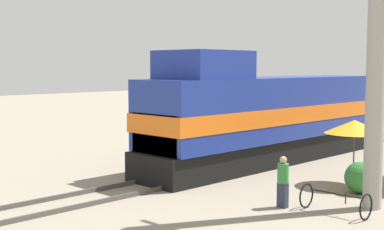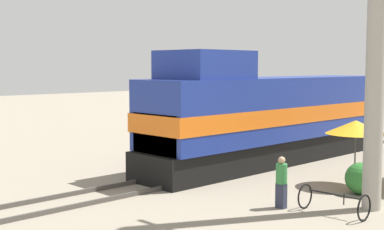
% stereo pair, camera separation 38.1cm
% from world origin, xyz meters
% --- Properties ---
extents(ground_plane, '(120.00, 120.00, 0.00)m').
position_xyz_m(ground_plane, '(0.00, 0.00, 0.00)').
color(ground_plane, gray).
extents(rail_near, '(0.08, 29.84, 0.15)m').
position_xyz_m(rail_near, '(-0.72, 0.00, 0.07)').
color(rail_near, '#4C4742').
rests_on(rail_near, ground_plane).
extents(rail_far, '(0.08, 29.84, 0.15)m').
position_xyz_m(rail_far, '(0.72, 0.00, 0.07)').
color(rail_far, '#4C4742').
rests_on(rail_far, ground_plane).
extents(locomotive, '(2.85, 14.27, 4.84)m').
position_xyz_m(locomotive, '(0.00, 2.72, 2.05)').
color(locomotive, black).
rests_on(locomotive, ground_plane).
extents(utility_pole, '(1.80, 0.55, 11.88)m').
position_xyz_m(utility_pole, '(6.90, -1.08, 5.97)').
color(utility_pole, '#9E998E').
rests_on(utility_pole, ground_plane).
extents(vendor_umbrella, '(2.11, 2.11, 2.34)m').
position_xyz_m(vendor_umbrella, '(4.97, 1.41, 2.10)').
color(vendor_umbrella, '#4C4C4C').
rests_on(vendor_umbrella, ground_plane).
extents(shrub_cluster, '(1.07, 1.07, 1.07)m').
position_xyz_m(shrub_cluster, '(5.75, 0.43, 0.53)').
color(shrub_cluster, '#2D722D').
rests_on(shrub_cluster, ground_plane).
extents(person_bystander, '(0.34, 0.34, 1.56)m').
position_xyz_m(person_bystander, '(4.96, -2.91, 0.84)').
color(person_bystander, '#2D3347').
rests_on(person_bystander, ground_plane).
extents(bicycle, '(1.95, 0.80, 0.75)m').
position_xyz_m(bicycle, '(6.44, -2.44, 0.39)').
color(bicycle, black).
rests_on(bicycle, ground_plane).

